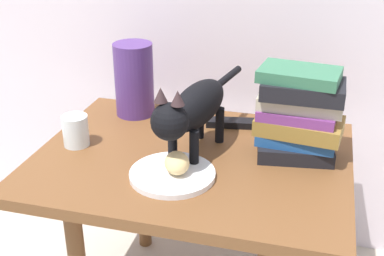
% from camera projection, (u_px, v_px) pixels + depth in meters
% --- Properties ---
extents(side_table, '(0.81, 0.62, 0.51)m').
position_uv_depth(side_table, '(192.00, 177.00, 1.35)').
color(side_table, brown).
rests_on(side_table, ground).
extents(plate, '(0.21, 0.21, 0.01)m').
position_uv_depth(plate, '(172.00, 174.00, 1.23)').
color(plate, white).
rests_on(plate, side_table).
extents(bread_roll, '(0.09, 0.10, 0.05)m').
position_uv_depth(bread_roll, '(177.00, 163.00, 1.21)').
color(bread_roll, '#E0BC7A').
rests_on(bread_roll, plate).
extents(cat, '(0.14, 0.47, 0.23)m').
position_uv_depth(cat, '(193.00, 109.00, 1.27)').
color(cat, black).
rests_on(cat, side_table).
extents(book_stack, '(0.23, 0.15, 0.24)m').
position_uv_depth(book_stack, '(299.00, 114.00, 1.28)').
color(book_stack, black).
rests_on(book_stack, side_table).
extents(green_vase, '(0.12, 0.12, 0.22)m').
position_uv_depth(green_vase, '(134.00, 80.00, 1.53)').
color(green_vase, '#4C2D72').
rests_on(green_vase, side_table).
extents(candle_jar, '(0.07, 0.07, 0.08)m').
position_uv_depth(candle_jar, '(76.00, 132.00, 1.37)').
color(candle_jar, silver).
rests_on(candle_jar, side_table).
extents(tv_remote, '(0.16, 0.07, 0.02)m').
position_uv_depth(tv_remote, '(232.00, 123.00, 1.49)').
color(tv_remote, black).
rests_on(tv_remote, side_table).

